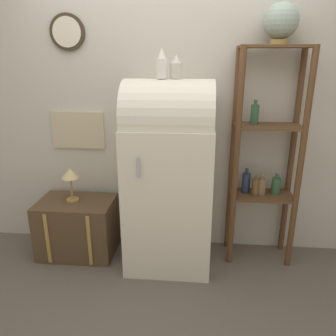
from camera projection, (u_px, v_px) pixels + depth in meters
ground_plane at (166, 275)px, 2.74m from camera, size 12.00×12.00×0.00m
wall_back at (172, 104)px, 2.86m from camera, size 7.00×0.09×2.70m
refrigerator at (169, 173)px, 2.71m from camera, size 0.71×0.65×1.58m
suitcase_trunk at (78, 227)px, 3.00m from camera, size 0.67×0.46×0.52m
shelf_unit at (265, 153)px, 2.72m from camera, size 0.56×0.31×1.82m
globe at (281, 22)px, 2.43m from camera, size 0.26×0.26×0.30m
vase_left at (162, 64)px, 2.42m from camera, size 0.08×0.08×0.22m
vase_center at (176, 68)px, 2.45m from camera, size 0.09×0.09×0.17m
desk_lamp at (70, 176)px, 2.86m from camera, size 0.15×0.15×0.31m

